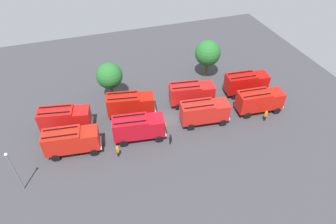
% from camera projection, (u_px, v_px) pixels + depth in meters
% --- Properties ---
extents(ground_plane, '(65.55, 65.55, 0.00)m').
position_uv_depth(ground_plane, '(168.00, 119.00, 44.38)').
color(ground_plane, '#38383D').
extents(fire_truck_0, '(7.44, 3.45, 3.88)m').
position_uv_depth(fire_truck_0, '(71.00, 140.00, 37.97)').
color(fire_truck_0, red).
rests_on(fire_truck_0, ground).
extents(fire_truck_1, '(7.46, 3.54, 3.88)m').
position_uv_depth(fire_truck_1, '(138.00, 127.00, 39.90)').
color(fire_truck_1, red).
rests_on(fire_truck_1, ground).
extents(fire_truck_2, '(7.43, 3.42, 3.88)m').
position_uv_depth(fire_truck_2, '(204.00, 111.00, 42.40)').
color(fire_truck_2, red).
rests_on(fire_truck_2, ground).
extents(fire_truck_3, '(7.38, 3.26, 3.88)m').
position_uv_depth(fire_truck_3, '(259.00, 100.00, 44.42)').
color(fire_truck_3, red).
rests_on(fire_truck_3, ground).
extents(fire_truck_4, '(7.52, 3.80, 3.88)m').
position_uv_depth(fire_truck_4, '(65.00, 118.00, 41.31)').
color(fire_truck_4, red).
rests_on(fire_truck_4, ground).
extents(fire_truck_5, '(7.51, 3.75, 3.88)m').
position_uv_depth(fire_truck_5, '(130.00, 104.00, 43.77)').
color(fire_truck_5, red).
rests_on(fire_truck_5, ground).
extents(fire_truck_6, '(7.49, 3.62, 3.88)m').
position_uv_depth(fire_truck_6, '(191.00, 93.00, 45.89)').
color(fire_truck_6, red).
rests_on(fire_truck_6, ground).
extents(fire_truck_7, '(7.39, 3.27, 3.88)m').
position_uv_depth(fire_truck_7, '(246.00, 82.00, 48.07)').
color(fire_truck_7, red).
rests_on(fire_truck_7, ground).
extents(firefighter_0, '(0.35, 0.47, 1.73)m').
position_uv_depth(firefighter_0, '(118.00, 151.00, 38.14)').
color(firefighter_0, black).
rests_on(firefighter_0, ground).
extents(firefighter_1, '(0.46, 0.33, 1.83)m').
position_uv_depth(firefighter_1, '(232.00, 81.00, 50.46)').
color(firefighter_1, black).
rests_on(firefighter_1, ground).
extents(firefighter_2, '(0.45, 0.48, 1.63)m').
position_uv_depth(firefighter_2, '(170.00, 139.00, 39.89)').
color(firefighter_2, black).
rests_on(firefighter_2, ground).
extents(firefighter_3, '(0.46, 0.31, 1.79)m').
position_uv_depth(firefighter_3, '(266.00, 115.00, 43.49)').
color(firefighter_3, black).
rests_on(firefighter_3, ground).
extents(firefighter_4, '(0.48, 0.39, 1.65)m').
position_uv_depth(firefighter_4, '(60.00, 114.00, 43.79)').
color(firefighter_4, black).
rests_on(firefighter_4, ground).
extents(tree_0, '(4.16, 4.16, 6.45)m').
position_uv_depth(tree_0, '(109.00, 76.00, 45.62)').
color(tree_0, brown).
rests_on(tree_0, ground).
extents(tree_1, '(4.46, 4.46, 6.92)m').
position_uv_depth(tree_1, '(208.00, 53.00, 50.45)').
color(tree_1, brown).
rests_on(tree_1, ground).
extents(traffic_cone_0, '(0.48, 0.48, 0.68)m').
position_uv_depth(traffic_cone_0, '(192.00, 110.00, 45.48)').
color(traffic_cone_0, '#F2600C').
rests_on(traffic_cone_0, ground).
extents(traffic_cone_1, '(0.47, 0.47, 0.68)m').
position_uv_depth(traffic_cone_1, '(156.00, 118.00, 44.02)').
color(traffic_cone_1, '#F2600C').
rests_on(traffic_cone_1, ground).
extents(traffic_cone_2, '(0.40, 0.40, 0.58)m').
position_uv_depth(traffic_cone_2, '(165.00, 123.00, 43.28)').
color(traffic_cone_2, '#F2600C').
rests_on(traffic_cone_2, ground).
extents(lamppost, '(0.36, 0.36, 6.30)m').
position_uv_depth(lamppost, '(14.00, 169.00, 32.44)').
color(lamppost, slate).
rests_on(lamppost, ground).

